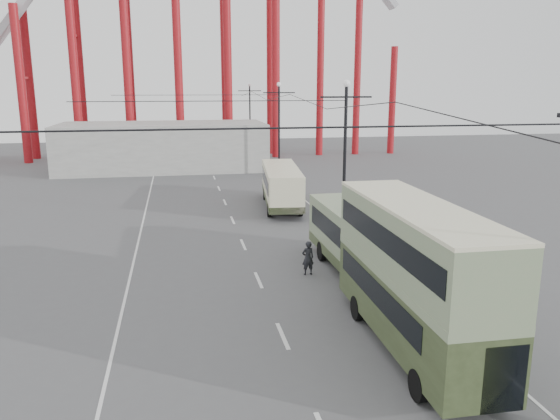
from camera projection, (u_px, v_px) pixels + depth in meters
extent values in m
plane|color=#525255|center=(341.00, 392.00, 16.34)|extent=(160.00, 160.00, 0.00)
cube|color=silver|center=(237.00, 231.00, 34.36)|extent=(0.15, 82.00, 0.01)
cube|color=silver|center=(331.00, 223.00, 36.47)|extent=(0.12, 120.00, 0.01)
cube|color=silver|center=(141.00, 232.00, 34.23)|extent=(0.12, 120.00, 0.01)
cylinder|color=black|center=(345.00, 160.00, 33.60)|extent=(0.20, 0.20, 9.00)
cylinder|color=black|center=(343.00, 227.00, 34.54)|extent=(0.44, 0.44, 0.50)
cube|color=black|center=(346.00, 97.00, 32.75)|extent=(3.20, 0.10, 0.10)
sphere|color=white|center=(347.00, 83.00, 32.57)|extent=(0.44, 0.44, 0.44)
cylinder|color=black|center=(279.00, 131.00, 54.67)|extent=(0.20, 0.20, 9.00)
cylinder|color=black|center=(279.00, 173.00, 55.62)|extent=(0.44, 0.44, 0.50)
cube|color=black|center=(279.00, 93.00, 53.83)|extent=(3.20, 0.10, 0.10)
sphere|color=white|center=(279.00, 84.00, 53.65)|extent=(0.44, 0.44, 0.44)
cylinder|color=black|center=(250.00, 119.00, 75.75)|extent=(0.20, 0.20, 9.00)
cylinder|color=black|center=(250.00, 149.00, 76.70)|extent=(0.44, 0.44, 0.50)
cube|color=black|center=(250.00, 91.00, 74.91)|extent=(3.20, 0.10, 0.10)
sphere|color=white|center=(250.00, 85.00, 74.73)|extent=(0.44, 0.44, 0.44)
cylinder|color=maroon|center=(21.00, 85.00, 63.05)|extent=(1.00, 1.00, 18.00)
cylinder|color=maroon|center=(30.00, 86.00, 66.89)|extent=(1.00, 1.00, 18.00)
cylinder|color=maroon|center=(72.00, 46.00, 63.14)|extent=(1.00, 1.00, 27.00)
cylinder|color=maroon|center=(78.00, 48.00, 66.97)|extent=(1.00, 1.00, 27.00)
cylinder|color=maroon|center=(123.00, 6.00, 63.22)|extent=(1.00, 1.00, 36.00)
cylinder|color=maroon|center=(126.00, 11.00, 67.06)|extent=(1.00, 1.00, 36.00)
cylinder|color=maroon|center=(321.00, 37.00, 69.19)|extent=(0.90, 0.90, 30.00)
cylinder|color=maroon|center=(358.00, 70.00, 70.98)|extent=(0.90, 0.90, 22.00)
cylinder|color=maroon|center=(392.00, 101.00, 72.78)|extent=(0.90, 0.90, 14.00)
cube|color=gray|center=(163.00, 146.00, 59.73)|extent=(22.00, 10.00, 5.00)
cube|color=#303A1F|center=(413.00, 306.00, 18.67)|extent=(2.50, 9.59, 2.10)
cube|color=black|center=(413.00, 295.00, 18.58)|extent=(2.52, 7.68, 0.86)
cube|color=gray|center=(415.00, 273.00, 18.41)|extent=(2.52, 9.59, 0.29)
cube|color=gray|center=(417.00, 239.00, 18.14)|extent=(2.50, 9.59, 2.10)
cube|color=black|center=(417.00, 236.00, 18.12)|extent=(2.53, 9.02, 0.81)
cube|color=beige|center=(418.00, 207.00, 17.89)|extent=(2.52, 9.59, 0.11)
cylinder|color=black|center=(357.00, 308.00, 21.30)|extent=(0.28, 0.96, 0.96)
cylinder|color=black|center=(409.00, 304.00, 21.67)|extent=(0.28, 0.96, 0.96)
cylinder|color=black|center=(419.00, 385.00, 15.79)|extent=(0.28, 0.96, 0.96)
cylinder|color=black|center=(487.00, 379.00, 16.16)|extent=(0.28, 0.96, 0.96)
cube|color=gray|center=(365.00, 244.00, 25.33)|extent=(2.62, 11.08, 2.41)
cube|color=black|center=(365.00, 236.00, 25.24)|extent=(2.65, 9.87, 0.95)
cube|color=#303A1F|center=(364.00, 264.00, 25.55)|extent=(2.65, 11.08, 0.50)
cube|color=gray|center=(366.00, 218.00, 25.05)|extent=(2.64, 11.08, 0.16)
cylinder|color=black|center=(323.00, 252.00, 28.37)|extent=(0.29, 1.01, 1.00)
cylinder|color=black|center=(364.00, 250.00, 28.81)|extent=(0.29, 1.01, 1.00)
cylinder|color=black|center=(367.00, 300.00, 22.03)|extent=(0.29, 1.01, 1.00)
cylinder|color=black|center=(419.00, 296.00, 22.47)|extent=(0.29, 1.01, 1.00)
cube|color=beige|center=(281.00, 185.00, 40.97)|extent=(3.47, 9.92, 2.33)
cube|color=black|center=(281.00, 180.00, 40.88)|extent=(3.39, 8.77, 0.92)
cube|color=#303A1F|center=(281.00, 197.00, 41.17)|extent=(3.50, 9.93, 0.49)
cube|color=beige|center=(281.00, 168.00, 40.69)|extent=(3.49, 9.93, 0.16)
cylinder|color=black|center=(265.00, 194.00, 43.61)|extent=(0.38, 1.00, 0.97)
cylinder|color=black|center=(293.00, 194.00, 43.78)|extent=(0.38, 1.00, 0.97)
cylinder|color=black|center=(269.00, 209.00, 38.32)|extent=(0.38, 1.00, 0.97)
cylinder|color=black|center=(300.00, 209.00, 38.49)|extent=(0.38, 1.00, 0.97)
imported|color=black|center=(308.00, 258.00, 26.32)|extent=(0.67, 0.50, 1.68)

